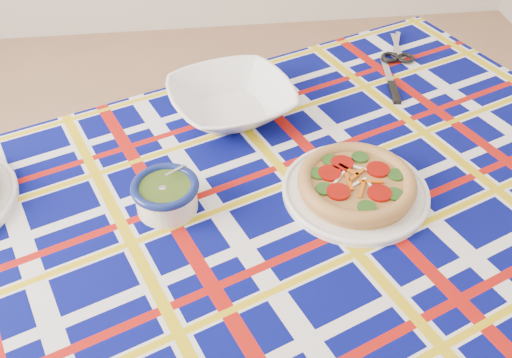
{
  "coord_description": "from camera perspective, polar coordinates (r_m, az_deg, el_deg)",
  "views": [
    {
      "loc": [
        0.12,
        -1.09,
        1.55
      ],
      "look_at": [
        0.22,
        -0.24,
        0.78
      ],
      "focal_mm": 40.0,
      "sensor_mm": 36.0,
      "label": 1
    }
  ],
  "objects": [
    {
      "name": "floor",
      "position": [
        1.9,
        -7.76,
        -13.65
      ],
      "size": [
        4.0,
        4.0,
        0.0
      ],
      "primitive_type": "plane",
      "color": "#966C4D",
      "rests_on": "ground"
    },
    {
      "name": "main_focaccia_plate",
      "position": [
        1.14,
        10.02,
        -0.39
      ],
      "size": [
        0.39,
        0.39,
        0.06
      ],
      "primitive_type": null,
      "rotation": [
        0.0,
        0.0,
        0.35
      ],
      "color": "#AA763C",
      "rests_on": "tablecloth"
    },
    {
      "name": "table_knife",
      "position": [
        1.56,
        12.99,
        10.52
      ],
      "size": [
        0.05,
        0.24,
        0.01
      ],
      "primitive_type": null,
      "rotation": [
        0.0,
        0.0,
        1.44
      ],
      "color": "silver",
      "rests_on": "tablecloth"
    },
    {
      "name": "pesto_bowl",
      "position": [
        1.1,
        -9.01,
        -1.4
      ],
      "size": [
        0.17,
        0.17,
        0.08
      ],
      "primitive_type": null,
      "rotation": [
        0.0,
        0.0,
        0.32
      ],
      "color": "#283E11",
      "rests_on": "tablecloth"
    },
    {
      "name": "tablecloth",
      "position": [
        1.15,
        1.37,
        -5.31
      ],
      "size": [
        1.92,
        1.58,
        0.11
      ],
      "primitive_type": null,
      "rotation": [
        0.0,
        0.0,
        0.38
      ],
      "color": "#05095B",
      "rests_on": "dining_table"
    },
    {
      "name": "kitchen_scissors",
      "position": [
        1.68,
        13.86,
        13.01
      ],
      "size": [
        0.14,
        0.22,
        0.02
      ],
      "primitive_type": null,
      "rotation": [
        0.0,
        0.0,
        1.31
      ],
      "color": "silver",
      "rests_on": "tablecloth"
    },
    {
      "name": "dining_table",
      "position": [
        1.16,
        1.35,
        -6.15
      ],
      "size": [
        1.88,
        1.54,
        0.76
      ],
      "rotation": [
        0.0,
        0.0,
        0.38
      ],
      "color": "brown",
      "rests_on": "floor"
    },
    {
      "name": "serving_bowl",
      "position": [
        1.35,
        -2.47,
        7.84
      ],
      "size": [
        0.35,
        0.35,
        0.07
      ],
      "primitive_type": "imported",
      "rotation": [
        0.0,
        0.0,
        0.28
      ],
      "color": "white",
      "rests_on": "tablecloth"
    }
  ]
}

